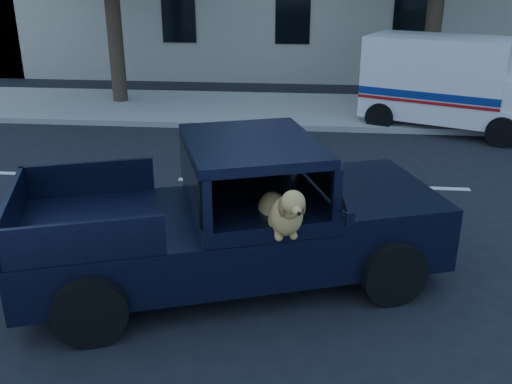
% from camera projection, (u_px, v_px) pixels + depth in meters
% --- Properties ---
extents(ground, '(120.00, 120.00, 0.00)m').
position_uv_depth(ground, '(180.00, 265.00, 8.05)').
color(ground, black).
rests_on(ground, ground).
extents(far_sidewalk, '(60.00, 4.00, 0.15)m').
position_uv_depth(far_sidewalk, '(251.00, 109.00, 16.53)').
color(far_sidewalk, gray).
rests_on(far_sidewalk, ground).
extents(lane_stripes, '(21.60, 0.14, 0.01)m').
position_uv_depth(lane_stripes, '(321.00, 184.00, 11.01)').
color(lane_stripes, silver).
rests_on(lane_stripes, ground).
extents(pickup_truck, '(5.73, 3.69, 1.92)m').
position_uv_depth(pickup_truck, '(226.00, 235.00, 7.45)').
color(pickup_truck, black).
rests_on(pickup_truck, ground).
extents(mail_truck, '(4.64, 3.46, 2.31)m').
position_uv_depth(mail_truck, '(447.00, 90.00, 14.43)').
color(mail_truck, silver).
rests_on(mail_truck, ground).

